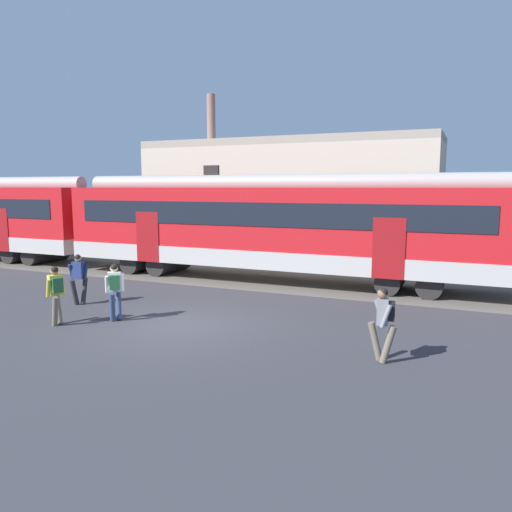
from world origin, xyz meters
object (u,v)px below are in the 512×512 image
Objects in this scene: pedestrian_navy at (79,276)px; pedestrian_grey at (383,318)px; pedestrian_white at (115,287)px; pedestrian_yellow at (56,290)px.

pedestrian_navy and pedestrian_grey have the same top height.
pedestrian_yellow is at bearing -139.45° from pedestrian_white.
pedestrian_yellow is 1.00× the size of pedestrian_grey.
pedestrian_white is at bearing 40.55° from pedestrian_yellow.
pedestrian_grey is at bearing -2.82° from pedestrian_white.
pedestrian_white is 1.00× the size of pedestrian_grey.
pedestrian_grey is at bearing 4.19° from pedestrian_yellow.
pedestrian_navy and pedestrian_yellow have the same top height.
pedestrian_navy is 2.50m from pedestrian_yellow.
pedestrian_grey is (7.62, -0.38, 0.00)m from pedestrian_white.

